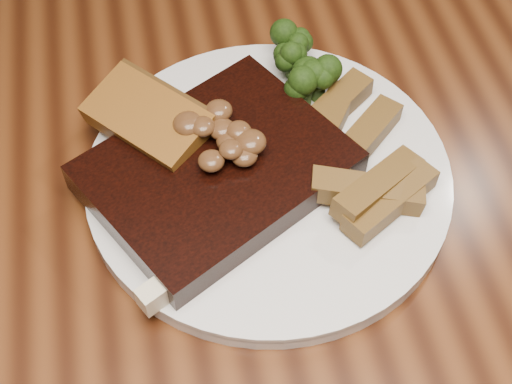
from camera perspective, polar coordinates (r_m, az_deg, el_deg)
dining_table at (r=0.65m, az=-1.02°, el=-7.23°), size 1.60×0.90×0.75m
plate at (r=0.59m, az=0.99°, el=1.17°), size 0.33×0.33×0.01m
steak at (r=0.57m, az=-3.16°, el=1.68°), size 0.24×0.22×0.03m
steak_bone at (r=0.53m, az=-2.00°, el=-4.12°), size 0.15×0.09×0.02m
mushroom_pile at (r=0.55m, az=-3.30°, el=4.13°), size 0.07×0.07×0.03m
garlic_bread at (r=0.60m, az=-8.37°, el=4.55°), size 0.11×0.11×0.02m
potato_wedges at (r=0.59m, az=8.91°, el=3.27°), size 0.11×0.11×0.02m
broccoli_cluster at (r=0.63m, az=3.87°, el=9.25°), size 0.07×0.07×0.04m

